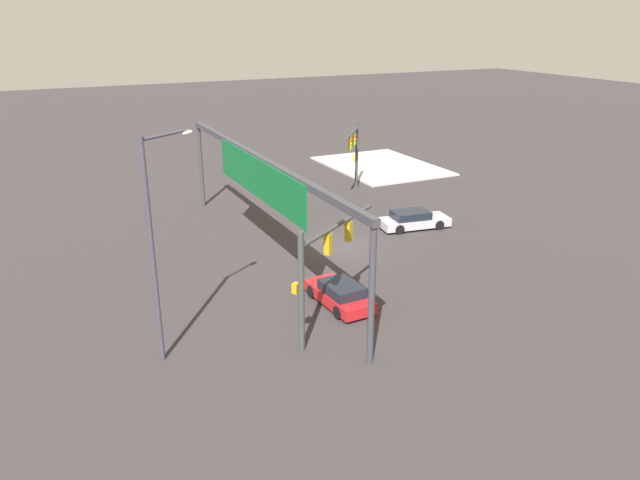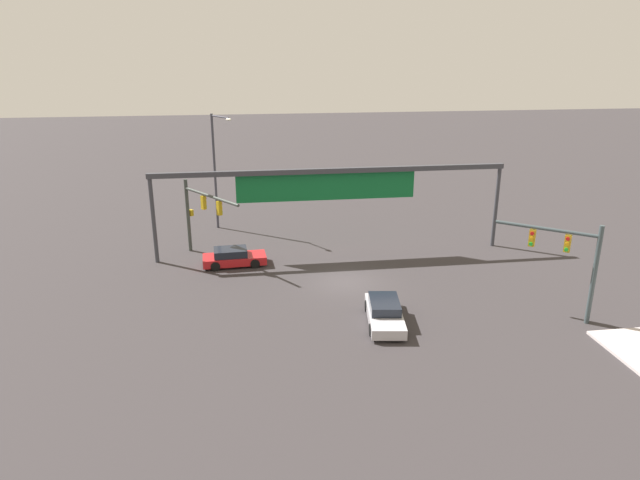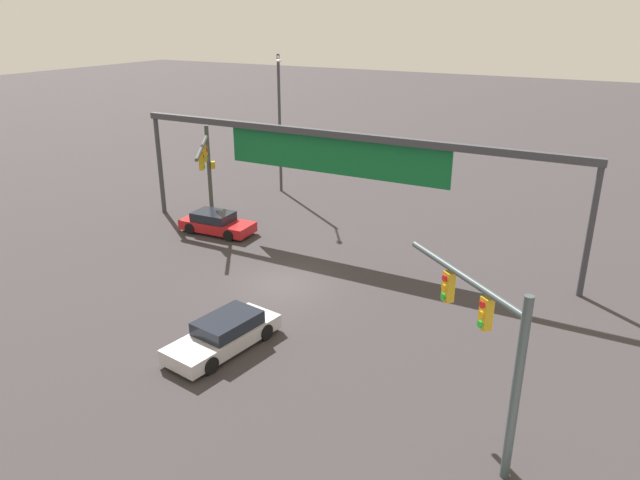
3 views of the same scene
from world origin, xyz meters
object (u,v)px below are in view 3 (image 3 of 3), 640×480
Objects in this scene: streetlamp_curved_arm at (280,115)px; sedan_car_waiting_far at (224,334)px; sedan_car_approaching at (216,223)px; traffic_signal_opposite_side at (206,159)px; traffic_signal_near_corner at (489,336)px.

sedan_car_waiting_far is at bearing -6.96° from streetlamp_curved_arm.
sedan_car_approaching is at bearing -132.32° from sedan_car_waiting_far.
streetlamp_curved_arm is at bearing 136.69° from traffic_signal_opposite_side.
traffic_signal_near_corner is 10.35m from sedan_car_waiting_far.
sedan_car_approaching is (2.19, -2.10, -3.04)m from traffic_signal_opposite_side.
streetlamp_curved_arm reaches higher than traffic_signal_opposite_side.
streetlamp_curved_arm is (-19.06, 19.46, 1.68)m from traffic_signal_near_corner.
traffic_signal_opposite_side is (-20.12, 12.80, -0.09)m from traffic_signal_near_corner.
streetlamp_curved_arm is at bearing -145.37° from sedan_car_waiting_far.
traffic_signal_near_corner reaches higher than traffic_signal_opposite_side.
streetlamp_curved_arm is (1.06, 6.66, 1.77)m from traffic_signal_opposite_side.
traffic_signal_near_corner is at bearing -33.84° from sedan_car_approaching.
sedan_car_approaching and sedan_car_waiting_far have the same top height.
traffic_signal_near_corner is 0.59× the size of streetlamp_curved_arm.
traffic_signal_opposite_side reaches higher than sedan_car_waiting_far.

